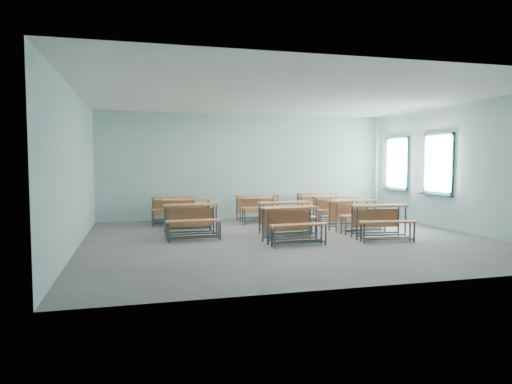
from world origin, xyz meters
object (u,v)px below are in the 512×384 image
desk_unit_r2c0 (187,209)px  desk_unit_r3c1 (258,204)px  desk_unit_r1c1 (285,213)px  desk_unit_r0c2 (381,216)px  desk_unit_r0c1 (292,219)px  desk_unit_r3c2 (318,201)px  desk_unit_r3c0 (174,205)px  desk_unit_r2c2 (336,206)px  desk_unit_r1c0 (192,215)px  desk_unit_r1c2 (355,210)px

desk_unit_r2c0 → desk_unit_r3c1: size_ratio=0.99×
desk_unit_r1c1 → desk_unit_r0c2: bearing=-36.1°
desk_unit_r1c1 → desk_unit_r0c1: bearing=-104.8°
desk_unit_r3c2 → desk_unit_r3c0: bearing=179.6°
desk_unit_r0c1 → desk_unit_r2c2: bearing=43.9°
desk_unit_r1c0 → desk_unit_r2c2: bearing=14.0°
desk_unit_r2c2 → desk_unit_r3c2: size_ratio=1.05×
desk_unit_r0c2 → desk_unit_r1c0: size_ratio=1.04×
desk_unit_r1c1 → desk_unit_r2c0: (-2.21, 1.45, 0.00)m
desk_unit_r1c1 → desk_unit_r3c2: (1.93, 2.62, 0.00)m
desk_unit_r2c0 → desk_unit_r3c2: bearing=19.5°
desk_unit_r0c2 → desk_unit_r3c0: (-4.35, 3.68, 0.00)m
desk_unit_r1c2 → desk_unit_r3c0: size_ratio=1.03×
desk_unit_r0c2 → desk_unit_r3c1: bearing=124.9°
desk_unit_r1c1 → desk_unit_r2c2: same height
desk_unit_r0c2 → desk_unit_r3c2: (0.06, 3.82, 0.00)m
desk_unit_r0c2 → desk_unit_r1c2: bearing=96.6°
desk_unit_r3c1 → desk_unit_r2c2: bearing=-33.3°
desk_unit_r0c1 → desk_unit_r1c0: same height
desk_unit_r3c0 → desk_unit_r1c1: bearing=-41.5°
desk_unit_r0c2 → desk_unit_r2c0: size_ratio=1.02×
desk_unit_r0c1 → desk_unit_r1c1: same height
desk_unit_r0c1 → desk_unit_r1c0: bearing=146.0°
desk_unit_r2c2 → desk_unit_r1c2: bearing=-85.0°
desk_unit_r3c1 → desk_unit_r3c2: (1.98, 0.30, 0.00)m
desk_unit_r0c2 → desk_unit_r3c0: 5.70m
desk_unit_r3c2 → desk_unit_r3c1: bearing=-173.8°
desk_unit_r0c2 → desk_unit_r3c0: size_ratio=1.03×
desk_unit_r1c1 → desk_unit_r2c2: bearing=29.7°
desk_unit_r0c1 → desk_unit_r1c0: 2.34m
desk_unit_r0c2 → desk_unit_r2c2: (0.03, 2.44, 0.00)m
desk_unit_r1c2 → desk_unit_r3c0: 4.97m
desk_unit_r2c0 → desk_unit_r1c1: bearing=-29.5°
desk_unit_r0c1 → desk_unit_r3c2: (2.16, 3.76, 0.00)m
desk_unit_r0c1 → desk_unit_r3c2: size_ratio=1.02×
desk_unit_r0c1 → desk_unit_r1c0: size_ratio=1.02×
desk_unit_r3c2 → desk_unit_r2c2: bearing=-93.4°
desk_unit_r2c0 → desk_unit_r3c0: (-0.27, 1.03, 0.00)m
desk_unit_r2c2 → desk_unit_r3c0: same height
desk_unit_r0c1 → desk_unit_r1c1: (0.23, 1.14, 0.00)m
desk_unit_r3c1 → desk_unit_r1c2: bearing=-54.2°
desk_unit_r3c0 → desk_unit_r3c1: bearing=-0.1°
desk_unit_r1c1 → desk_unit_r1c2: same height
desk_unit_r1c2 → desk_unit_r2c2: same height
desk_unit_r3c0 → desk_unit_r3c1: 2.43m
desk_unit_r1c2 → desk_unit_r0c2: bearing=-96.4°
desk_unit_r3c0 → desk_unit_r3c2: bearing=5.3°
desk_unit_r1c2 → desk_unit_r2c0: bearing=154.3°
desk_unit_r1c1 → desk_unit_r3c0: size_ratio=1.00×
desk_unit_r0c2 → desk_unit_r3c0: bearing=146.1°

